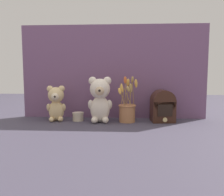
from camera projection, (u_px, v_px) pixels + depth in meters
The scene contains 7 objects.
ground_plane at pixel (112, 122), 1.61m from camera, with size 4.00×4.00×0.00m, color #3D3847.
backdrop_wall at pixel (113, 72), 1.74m from camera, with size 1.35×0.02×0.68m.
teddy_bear_large at pixel (100, 99), 1.60m from camera, with size 0.17×0.16×0.31m.
teddy_bear_medium at pixel (56, 103), 1.64m from camera, with size 0.14×0.12×0.25m.
flower_vase at pixel (127, 109), 1.61m from camera, with size 0.14×0.14×0.31m.
vintage_radio at pixel (163, 106), 1.62m from camera, with size 0.17×0.15×0.22m.
decorative_tin_tall at pixel (78, 116), 1.66m from camera, with size 0.08×0.08×0.06m.
Camera 1 is at (0.10, -1.58, 0.34)m, focal length 38.00 mm.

